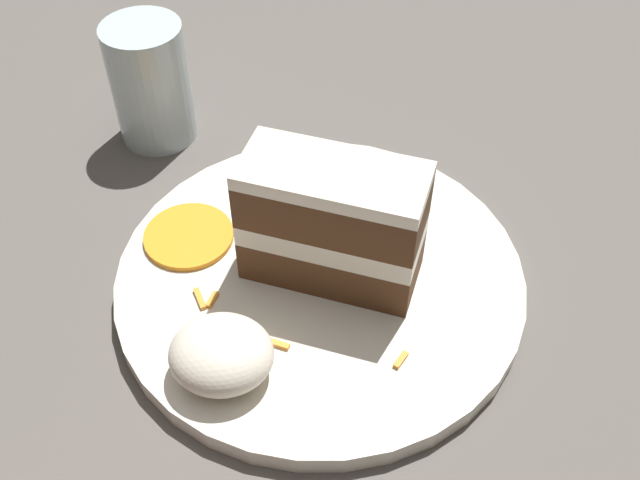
{
  "coord_description": "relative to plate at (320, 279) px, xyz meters",
  "views": [
    {
      "loc": [
        -0.09,
        0.31,
        0.44
      ],
      "look_at": [
        -0.06,
        -0.03,
        0.08
      ],
      "focal_mm": 42.0,
      "sensor_mm": 36.0,
      "label": 1
    }
  ],
  "objects": [
    {
      "name": "ground_plane",
      "position": [
        0.06,
        0.03,
        -0.04
      ],
      "size": [
        6.0,
        6.0,
        0.0
      ],
      "primitive_type": "plane",
      "color": "#4C4742",
      "rests_on": "ground"
    },
    {
      "name": "dining_table",
      "position": [
        0.06,
        0.03,
        -0.02
      ],
      "size": [
        1.06,
        1.02,
        0.03
      ],
      "primitive_type": "cube",
      "color": "#56514C",
      "rests_on": "ground"
    },
    {
      "name": "plate",
      "position": [
        0.0,
        0.0,
        0.0
      ],
      "size": [
        0.28,
        0.28,
        0.02
      ],
      "primitive_type": "cylinder",
      "color": "silver",
      "rests_on": "dining_table"
    },
    {
      "name": "cake_slice",
      "position": [
        -0.01,
        -0.0,
        0.05
      ],
      "size": [
        0.13,
        0.08,
        0.09
      ],
      "rotation": [
        0.0,
        0.0,
        1.36
      ],
      "color": "#4C2D19",
      "rests_on": "plate"
    },
    {
      "name": "cream_dollop",
      "position": [
        0.05,
        0.09,
        0.03
      ],
      "size": [
        0.06,
        0.06,
        0.04
      ],
      "primitive_type": "ellipsoid",
      "color": "silver",
      "rests_on": "plate"
    },
    {
      "name": "orange_garnish",
      "position": [
        0.1,
        -0.02,
        0.01
      ],
      "size": [
        0.07,
        0.07,
        0.0
      ],
      "primitive_type": "cylinder",
      "color": "orange",
      "rests_on": "plate"
    },
    {
      "name": "carrot_shreds_scatter",
      "position": [
        0.01,
        0.02,
        0.01
      ],
      "size": [
        0.15,
        0.14,
        0.0
      ],
      "color": "orange",
      "rests_on": "plate"
    },
    {
      "name": "drinking_glass",
      "position": [
        0.16,
        -0.16,
        0.04
      ],
      "size": [
        0.06,
        0.06,
        0.1
      ],
      "color": "silver",
      "rests_on": "dining_table"
    }
  ]
}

